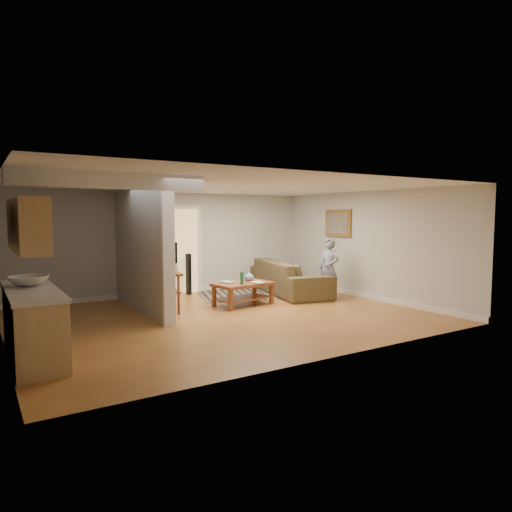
# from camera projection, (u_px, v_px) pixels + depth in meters

# --- Properties ---
(ground) EXTENTS (7.50, 7.50, 0.00)m
(ground) POSITION_uv_depth(u_px,v_px,m) (227.00, 317.00, 8.74)
(ground) COLOR brown
(ground) RESTS_ON ground
(room_shell) EXTENTS (7.54, 6.02, 2.52)m
(room_shell) POSITION_uv_depth(u_px,v_px,m) (164.00, 242.00, 8.41)
(room_shell) COLOR #B9B7B2
(room_shell) RESTS_ON ground
(area_rug) EXTENTS (3.17, 2.68, 0.01)m
(area_rug) POSITION_uv_depth(u_px,v_px,m) (254.00, 293.00, 11.38)
(area_rug) COLOR black
(area_rug) RESTS_ON ground
(sofa) EXTENTS (1.68, 2.99, 0.82)m
(sofa) POSITION_uv_depth(u_px,v_px,m) (289.00, 293.00, 11.40)
(sofa) COLOR #4A4425
(sofa) RESTS_ON ground
(coffee_table) EXTENTS (1.35, 0.90, 0.75)m
(coffee_table) POSITION_uv_depth(u_px,v_px,m) (244.00, 287.00, 9.85)
(coffee_table) COLOR brown
(coffee_table) RESTS_ON ground
(tv_console) EXTENTS (0.73, 1.36, 1.12)m
(tv_console) POSITION_uv_depth(u_px,v_px,m) (166.00, 274.00, 9.34)
(tv_console) COLOR brown
(tv_console) RESTS_ON ground
(speaker_left) EXTENTS (0.12, 0.12, 1.11)m
(speaker_left) POSITION_uv_depth(u_px,v_px,m) (167.00, 289.00, 8.61)
(speaker_left) COLOR black
(speaker_left) RESTS_ON ground
(speaker_right) EXTENTS (0.13, 0.13, 1.01)m
(speaker_right) POSITION_uv_depth(u_px,v_px,m) (189.00, 274.00, 11.19)
(speaker_right) COLOR black
(speaker_right) RESTS_ON ground
(toy_basket) EXTENTS (0.50, 0.50, 0.44)m
(toy_basket) POSITION_uv_depth(u_px,v_px,m) (160.00, 295.00, 10.08)
(toy_basket) COLOR #A48347
(toy_basket) RESTS_ON ground
(child) EXTENTS (0.46, 0.59, 1.42)m
(child) POSITION_uv_depth(u_px,v_px,m) (329.00, 298.00, 10.74)
(child) COLOR gray
(child) RESTS_ON ground
(toddler) EXTENTS (0.51, 0.50, 0.82)m
(toddler) POSITION_uv_depth(u_px,v_px,m) (163.00, 297.00, 10.88)
(toddler) COLOR #222747
(toddler) RESTS_ON ground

